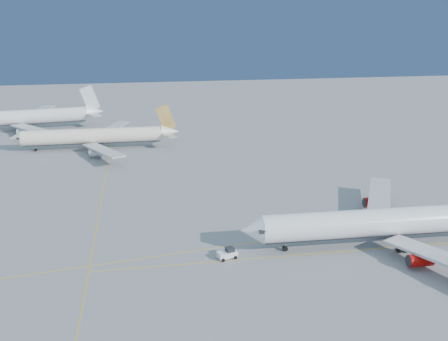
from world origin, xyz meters
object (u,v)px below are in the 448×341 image
airliner_etihad (97,136)px  pushback_tug (228,253)px  airliner_third (24,117)px  airliner_virgin (397,222)px

airliner_etihad → pushback_tug: bearing=-70.0°
airliner_etihad → airliner_third: size_ratio=0.91×
airliner_etihad → airliner_virgin: bearing=-52.1°
airliner_virgin → pushback_tug: size_ratio=15.67×
airliner_etihad → pushback_tug: (31.63, -89.47, -3.70)m
airliner_virgin → airliner_etihad: 111.87m
airliner_third → pushback_tug: bearing=-70.9°
airliner_virgin → airliner_third: (-99.65, 124.68, 0.32)m
airliner_etihad → airliner_third: (-31.76, 35.77, 0.57)m
airliner_third → pushback_tug: (63.39, -125.24, -4.26)m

